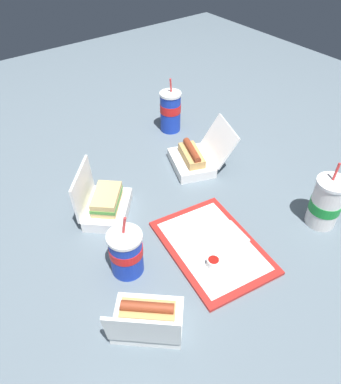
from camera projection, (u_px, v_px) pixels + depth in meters
ground_plane at (164, 194)px, 1.36m from camera, size 3.20×3.20×0.00m
food_tray at (212, 247)px, 1.16m from camera, size 0.40×0.31×0.01m
ketchup_cup at (213, 262)px, 1.10m from camera, size 0.04×0.04×0.02m
napkin_stack at (228, 236)px, 1.19m from camera, size 0.11×0.11×0.00m
plastic_fork at (205, 277)px, 1.07m from camera, size 0.11×0.03×0.00m
clamshell_hotdog_front at (147, 319)px, 0.94m from camera, size 0.23×0.23×0.16m
clamshell_sandwich_right at (105, 204)px, 1.26m from camera, size 0.24×0.24×0.17m
clamshell_hotdog_corner at (195, 158)px, 1.46m from camera, size 0.26×0.27×0.17m
soda_cup_center at (326, 203)px, 1.20m from camera, size 0.10×0.10×0.24m
soda_cup_left at (170, 111)px, 1.63m from camera, size 0.09×0.09×0.24m
soda_cup_corner at (126, 252)px, 1.06m from camera, size 0.10×0.10×0.21m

